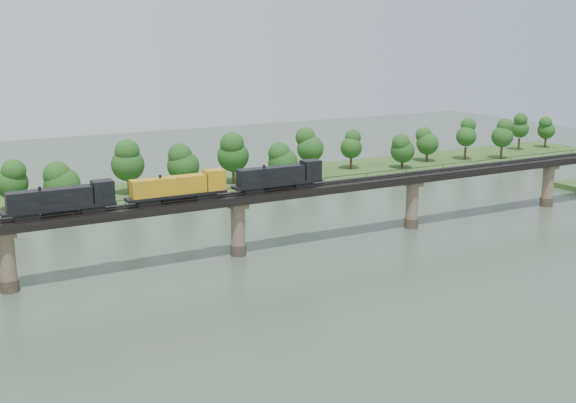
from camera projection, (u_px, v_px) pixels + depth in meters
name	position (u px, v px, depth m)	size (l,w,h in m)	color
ground	(322.00, 309.00, 107.84)	(400.00, 400.00, 0.00)	#334234
far_bank	(147.00, 193.00, 180.32)	(300.00, 24.00, 1.60)	#2A481D
bridge	(238.00, 227.00, 132.22)	(236.00, 30.00, 11.50)	#473A2D
bridge_superstructure	(237.00, 193.00, 130.75)	(220.00, 4.90, 0.75)	black
far_treeline	(117.00, 167.00, 170.83)	(289.06, 17.54, 13.60)	#382619
freight_train	(140.00, 192.00, 121.91)	(72.76, 2.83, 5.01)	black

